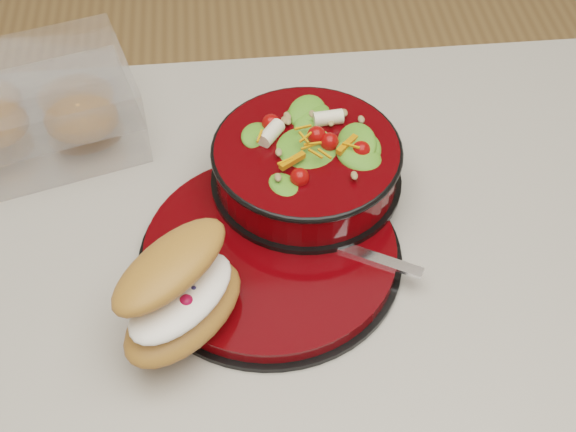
{
  "coord_description": "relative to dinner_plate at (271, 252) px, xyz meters",
  "views": [
    {
      "loc": [
        -0.06,
        -0.46,
        1.54
      ],
      "look_at": [
        -0.01,
        0.06,
        0.94
      ],
      "focal_mm": 50.0,
      "sensor_mm": 36.0,
      "label": 1
    }
  ],
  "objects": [
    {
      "name": "pastry_box",
      "position": [
        -0.25,
        0.2,
        0.03
      ],
      "size": [
        0.26,
        0.22,
        0.09
      ],
      "rotation": [
        0.0,
        0.0,
        0.28
      ],
      "color": "white",
      "rests_on": "island_counter"
    },
    {
      "name": "dinner_plate",
      "position": [
        0.0,
        0.0,
        0.0
      ],
      "size": [
        0.27,
        0.27,
        0.02
      ],
      "rotation": [
        0.0,
        0.0,
        -0.34
      ],
      "color": "black",
      "rests_on": "island_counter"
    },
    {
      "name": "fork",
      "position": [
        0.06,
        -0.01,
        0.01
      ],
      "size": [
        0.16,
        0.1,
        0.0
      ],
      "rotation": [
        0.0,
        0.0,
        1.06
      ],
      "color": "silver",
      "rests_on": "dinner_plate"
    },
    {
      "name": "salad_bowl",
      "position": [
        0.04,
        0.09,
        0.04
      ],
      "size": [
        0.2,
        0.2,
        0.09
      ],
      "rotation": [
        0.0,
        0.0,
        0.14
      ],
      "color": "black",
      "rests_on": "dinner_plate"
    },
    {
      "name": "croissant",
      "position": [
        -0.09,
        -0.08,
        0.05
      ],
      "size": [
        0.15,
        0.16,
        0.08
      ],
      "rotation": [
        0.0,
        0.0,
        0.82
      ],
      "color": "#B76F38",
      "rests_on": "dinner_plate"
    }
  ]
}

